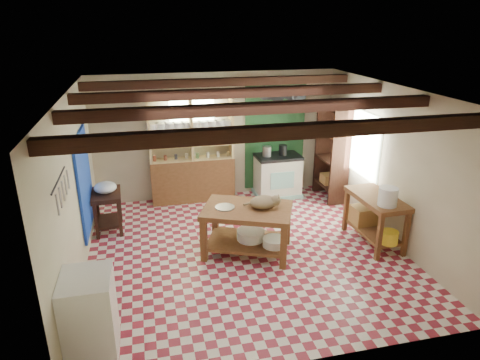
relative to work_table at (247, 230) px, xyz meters
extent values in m
cube|color=maroon|center=(-0.03, 0.03, -0.40)|extent=(5.00, 5.00, 0.02)
cube|color=#414146|center=(-0.03, 0.03, 2.21)|extent=(5.00, 5.00, 0.02)
cube|color=beige|center=(-0.03, 2.53, 0.91)|extent=(5.00, 0.04, 2.60)
cube|color=beige|center=(-0.03, -2.47, 0.91)|extent=(5.00, 0.04, 2.60)
cube|color=beige|center=(-2.53, 0.03, 0.91)|extent=(0.04, 5.00, 2.60)
cube|color=beige|center=(2.47, 0.03, 0.91)|extent=(0.04, 5.00, 2.60)
cube|color=#381C13|center=(-0.03, 0.03, 2.09)|extent=(5.00, 3.80, 0.15)
cube|color=#183DB5|center=(-2.50, 0.93, 0.71)|extent=(0.04, 1.40, 1.60)
cube|color=#1C4823|center=(1.22, 2.50, 0.86)|extent=(1.30, 0.04, 2.30)
cube|color=silver|center=(-0.53, 2.51, 1.31)|extent=(0.90, 0.02, 0.80)
cube|color=silver|center=(2.45, 1.03, 1.01)|extent=(0.02, 1.30, 1.20)
cube|color=black|center=(-2.47, -1.17, 1.39)|extent=(0.06, 0.90, 0.28)
cube|color=black|center=(1.22, 2.08, 1.79)|extent=(0.86, 0.12, 0.36)
cube|color=#DABD7E|center=(-0.58, 2.34, 0.71)|extent=(1.70, 0.34, 2.20)
cube|color=#381C13|center=(2.25, 1.83, 0.61)|extent=(0.40, 0.86, 2.00)
cube|color=brown|center=(0.00, 0.00, 0.00)|extent=(1.63, 1.39, 0.78)
cube|color=beige|center=(1.21, 2.18, 0.06)|extent=(0.94, 0.64, 0.90)
cube|color=#381C13|center=(-2.23, 1.32, -0.03)|extent=(0.52, 0.74, 0.72)
cube|color=white|center=(-2.25, -1.77, 0.10)|extent=(0.55, 0.66, 0.98)
cube|color=brown|center=(2.15, -0.18, 0.03)|extent=(0.63, 1.19, 0.84)
ellipsoid|color=#987D58|center=(0.25, -0.05, 0.49)|extent=(0.51, 0.43, 0.20)
cylinder|color=#A09FA6|center=(-0.34, 0.09, 0.40)|extent=(0.41, 0.41, 0.02)
cylinder|color=white|center=(0.07, 0.03, -0.10)|extent=(0.59, 0.59, 0.16)
cylinder|color=white|center=(0.37, -0.27, -0.12)|extent=(0.49, 0.49, 0.13)
cylinder|color=#A09FA6|center=(0.96, 2.17, 0.62)|extent=(0.19, 0.19, 0.21)
cylinder|color=black|center=(1.31, 2.18, 0.62)|extent=(0.17, 0.17, 0.21)
ellipsoid|color=white|center=(-2.23, 1.32, 0.43)|extent=(0.41, 0.41, 0.20)
cylinder|color=white|center=(2.12, -0.53, 0.60)|extent=(0.30, 0.30, 0.30)
cube|color=#B08447|center=(2.14, 0.12, -0.01)|extent=(0.45, 0.37, 0.31)
cylinder|color=yellow|center=(2.17, -0.63, -0.06)|extent=(0.29, 0.29, 0.21)
camera|label=1|loc=(-1.51, -5.96, 3.18)|focal=32.00mm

